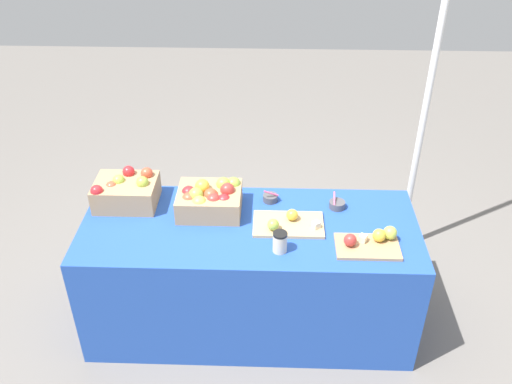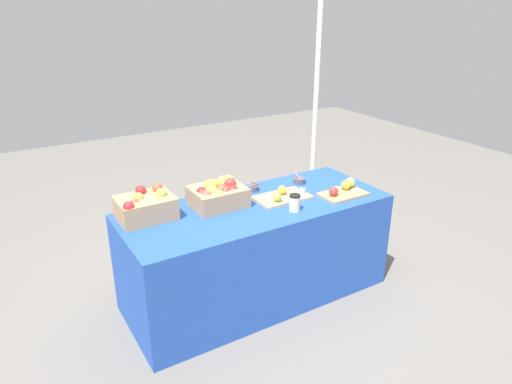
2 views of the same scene
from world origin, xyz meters
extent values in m
plane|color=slate|center=(0.00, 0.00, 0.00)|extent=(10.00, 10.00, 0.00)
cube|color=#234CAD|center=(0.00, 0.00, 0.37)|extent=(1.90, 0.76, 0.74)
cube|color=tan|center=(-0.73, 0.19, 0.81)|extent=(0.36, 0.28, 0.15)
sphere|color=red|center=(-0.87, 0.09, 0.89)|extent=(0.07, 0.07, 0.07)
sphere|color=#99B742|center=(-0.77, 0.20, 0.89)|extent=(0.07, 0.07, 0.07)
sphere|color=#D14C33|center=(-0.61, 0.26, 0.90)|extent=(0.07, 0.07, 0.07)
sphere|color=#D14C33|center=(-0.80, 0.16, 0.87)|extent=(0.07, 0.07, 0.07)
sphere|color=#99B742|center=(-0.62, 0.17, 0.90)|extent=(0.07, 0.07, 0.07)
sphere|color=red|center=(-0.73, 0.28, 0.90)|extent=(0.07, 0.07, 0.07)
cube|color=tan|center=(-0.24, 0.13, 0.81)|extent=(0.36, 0.30, 0.13)
sphere|color=#B2332D|center=(-0.13, 0.14, 0.88)|extent=(0.08, 0.08, 0.08)
sphere|color=gold|center=(-0.27, 0.15, 0.90)|extent=(0.08, 0.08, 0.08)
sphere|color=#99B742|center=(-0.10, 0.22, 0.87)|extent=(0.08, 0.08, 0.08)
sphere|color=red|center=(-0.15, 0.07, 0.85)|extent=(0.08, 0.08, 0.08)
sphere|color=#D14C33|center=(-0.34, 0.07, 0.86)|extent=(0.08, 0.08, 0.08)
sphere|color=#D14C33|center=(-0.22, 0.10, 0.87)|extent=(0.08, 0.08, 0.08)
sphere|color=#B2332D|center=(-0.20, 0.07, 0.86)|extent=(0.08, 0.08, 0.08)
sphere|color=red|center=(-0.35, 0.13, 0.86)|extent=(0.08, 0.08, 0.08)
sphere|color=#99B742|center=(-0.16, 0.20, 0.88)|extent=(0.08, 0.08, 0.08)
sphere|color=#99B742|center=(-0.30, 0.09, 0.88)|extent=(0.08, 0.08, 0.08)
sphere|color=#B2C64C|center=(-0.28, 0.04, 0.86)|extent=(0.08, 0.08, 0.08)
cube|color=tan|center=(0.63, -0.18, 0.75)|extent=(0.34, 0.21, 0.02)
sphere|color=gold|center=(0.70, -0.14, 0.79)|extent=(0.07, 0.07, 0.07)
cube|color=beige|center=(0.61, -0.15, 0.78)|extent=(0.05, 0.05, 0.04)
sphere|color=#B2332D|center=(0.54, -0.18, 0.79)|extent=(0.07, 0.07, 0.07)
sphere|color=#B2C64C|center=(0.76, -0.12, 0.80)|extent=(0.08, 0.08, 0.08)
cube|color=tan|center=(0.22, 0.00, 0.75)|extent=(0.39, 0.23, 0.02)
sphere|color=gold|center=(0.24, 0.03, 0.79)|extent=(0.07, 0.07, 0.07)
cube|color=beige|center=(0.37, -0.03, 0.78)|extent=(0.05, 0.05, 0.04)
sphere|color=#99B742|center=(0.13, -0.06, 0.79)|extent=(0.06, 0.06, 0.06)
cylinder|color=#4C4C51|center=(0.11, 0.24, 0.76)|extent=(0.09, 0.09, 0.04)
cylinder|color=#EA598C|center=(0.12, 0.22, 0.81)|extent=(0.09, 0.03, 0.05)
cylinder|color=#4C4C51|center=(0.50, 0.18, 0.76)|extent=(0.09, 0.09, 0.04)
cylinder|color=#EA598C|center=(0.49, 0.19, 0.80)|extent=(0.01, 0.08, 0.05)
cylinder|color=beige|center=(0.17, -0.22, 0.79)|extent=(0.07, 0.07, 0.10)
cylinder|color=black|center=(0.17, -0.22, 0.85)|extent=(0.08, 0.08, 0.01)
cylinder|color=white|center=(1.08, 0.74, 1.09)|extent=(0.04, 0.04, 2.19)
camera|label=1|loc=(0.12, -2.49, 2.63)|focal=39.07mm
camera|label=2|loc=(-1.55, -2.53, 2.05)|focal=32.55mm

